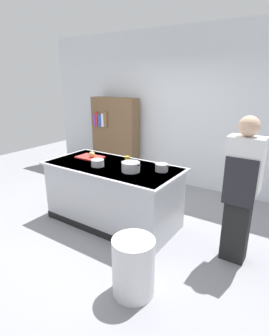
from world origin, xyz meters
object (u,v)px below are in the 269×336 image
at_px(trash_bin, 133,267).
at_px(person_chef, 241,188).
at_px(mixing_bowl, 98,163).
at_px(sauce_pan, 162,167).
at_px(juice_cup, 127,160).
at_px(stock_pot, 131,167).
at_px(bookshelf, 115,137).
at_px(onion, 92,154).

distance_m(trash_bin, person_chef, 1.45).
relative_size(mixing_bowl, trash_bin, 0.30).
bearing_deg(mixing_bowl, sauce_pan, 19.92).
height_order(mixing_bowl, juice_cup, juice_cup).
bearing_deg(mixing_bowl, stock_pot, 7.64).
bearing_deg(sauce_pan, person_chef, -3.92).
height_order(trash_bin, person_chef, person_chef).
height_order(trash_bin, bookshelf, bookshelf).
height_order(onion, mixing_bowl, onion).
relative_size(sauce_pan, bookshelf, 0.14).
bearing_deg(person_chef, mixing_bowl, 80.36).
xyz_separation_m(onion, trash_bin, (1.53, -1.13, -0.66)).
height_order(sauce_pan, bookshelf, bookshelf).
relative_size(onion, juice_cup, 0.95).
height_order(onion, stock_pot, stock_pot).
bearing_deg(trash_bin, bookshelf, 130.31).
distance_m(onion, mixing_bowl, 0.41).
height_order(stock_pot, juice_cup, stock_pot).
bearing_deg(stock_pot, onion, 168.45).
relative_size(stock_pot, trash_bin, 0.51).
xyz_separation_m(juice_cup, trash_bin, (0.95, -1.25, -0.64)).
xyz_separation_m(onion, person_chef, (2.22, -0.00, -0.05)).
bearing_deg(mixing_bowl, trash_bin, -36.31).
bearing_deg(onion, bookshelf, 117.09).
height_order(juice_cup, trash_bin, juice_cup).
distance_m(stock_pot, mixing_bowl, 0.52).
distance_m(stock_pot, bookshelf, 2.54).
distance_m(onion, juice_cup, 0.59).
bearing_deg(onion, trash_bin, -36.39).
bearing_deg(person_chef, juice_cup, 68.74).
relative_size(mixing_bowl, bookshelf, 0.11).
xyz_separation_m(stock_pot, sauce_pan, (0.34, 0.24, -0.01)).
bearing_deg(stock_pot, trash_bin, -54.29).
bearing_deg(mixing_bowl, bookshelf, 121.59).
bearing_deg(sauce_pan, bookshelf, 141.42).
bearing_deg(mixing_bowl, juice_cup, 55.39).
bearing_deg(mixing_bowl, person_chef, 7.16).
xyz_separation_m(stock_pot, mixing_bowl, (-0.52, -0.07, -0.02)).
height_order(sauce_pan, trash_bin, sauce_pan).
distance_m(onion, bookshelf, 1.92).
bearing_deg(onion, juice_cup, 12.14).
xyz_separation_m(person_chef, bookshelf, (-3.09, 1.71, -0.06)).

